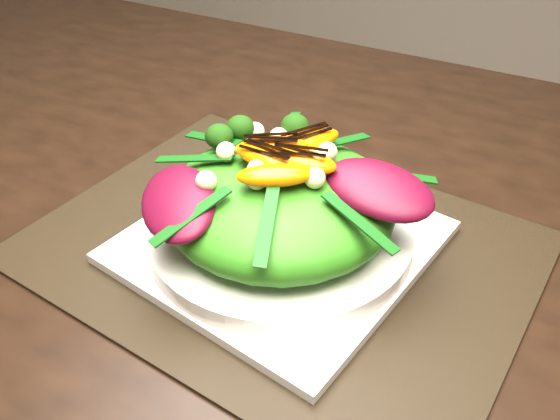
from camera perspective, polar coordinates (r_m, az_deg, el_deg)
The scene contains 10 objects.
dining_table at distance 0.74m, azimuth -9.22°, elevation 3.34°, with size 1.60×0.90×0.75m, color black.
placemat at distance 0.59m, azimuth 0.00°, elevation -3.57°, with size 0.47×0.36×0.00m, color black.
plate_base at distance 0.59m, azimuth 0.00°, elevation -3.05°, with size 0.26×0.26×0.01m, color silver.
salad_bowl at distance 0.58m, azimuth -0.00°, elevation -1.94°, with size 0.26×0.26×0.02m, color silver.
lettuce_mound at distance 0.56m, azimuth 0.00°, elevation 0.84°, with size 0.22×0.22×0.07m, color #2E7115.
radicchio_leaf at distance 0.52m, azimuth 9.55°, elevation 1.99°, with size 0.10×0.06×0.02m, color #3F0617.
orange_segment at distance 0.55m, azimuth -0.50°, elevation 6.06°, with size 0.07×0.03×0.02m, color #F96304.
broccoli_floret at distance 0.57m, azimuth -3.65°, elevation 7.69°, with size 0.04×0.04×0.04m, color black.
macadamia_nut at distance 0.48m, azimuth 0.91°, elevation 0.40°, with size 0.02×0.02×0.02m, color beige.
balsamic_drizzle at distance 0.54m, azimuth -0.51°, elevation 6.94°, with size 0.05×0.00×0.00m, color black.
Camera 1 is at (0.39, -0.48, 1.14)m, focal length 38.00 mm.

